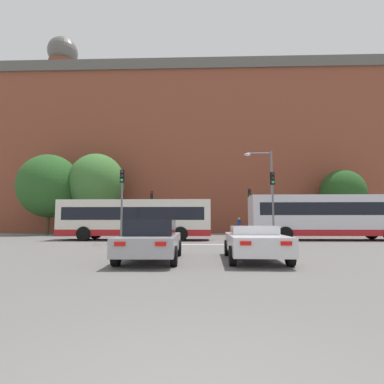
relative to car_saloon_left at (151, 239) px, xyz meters
The scene contains 16 objects.
stop_line_strip 7.34m from the car_saloon_left, 75.98° to the left, with size 7.31×0.30×0.01m, color silver.
far_pavement 19.07m from the car_saloon_left, 84.67° to the left, with size 68.12×2.50×0.01m, color gray.
brick_civic_building 30.55m from the car_saloon_left, 89.77° to the left, with size 47.80×12.56×27.35m.
car_saloon_left is the anchor object (origin of this frame).
car_roadster_right 3.76m from the car_saloon_left, ahead, with size 2.10×4.40×1.24m.
bus_crossing_lead 11.56m from the car_saloon_left, 105.30° to the left, with size 11.00×2.64×2.92m.
bus_crossing_trailing 16.15m from the car_saloon_left, 45.60° to the left, with size 11.65×2.68×3.25m.
traffic_light_near_right 10.60m from the car_saloon_left, 52.15° to the left, with size 0.26×0.31×4.51m.
traffic_light_far_left 18.43m from the car_saloon_left, 99.62° to the left, with size 0.26×0.31×4.27m.
traffic_light_far_right 19.48m from the car_saloon_left, 70.43° to the left, with size 0.26×0.31×4.48m.
traffic_light_near_left 8.40m from the car_saloon_left, 112.81° to the left, with size 0.26×0.31×4.58m.
street_lamp_junction 13.79m from the car_saloon_left, 59.81° to the left, with size 2.11×0.36×6.67m.
pedestrian_waiting 20.13m from the car_saloon_left, 73.94° to the left, with size 0.41×0.45×1.71m.
tree_by_building 23.96m from the car_saloon_left, 125.92° to the left, with size 6.14×6.14×8.19m.
tree_kerbside 26.53m from the car_saloon_left, 51.18° to the left, with size 4.54×4.54×6.67m.
tree_distant 22.21m from the car_saloon_left, 114.85° to the left, with size 5.74×5.74×8.38m.
Camera 1 is at (0.08, -2.39, 1.45)m, focal length 28.00 mm.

